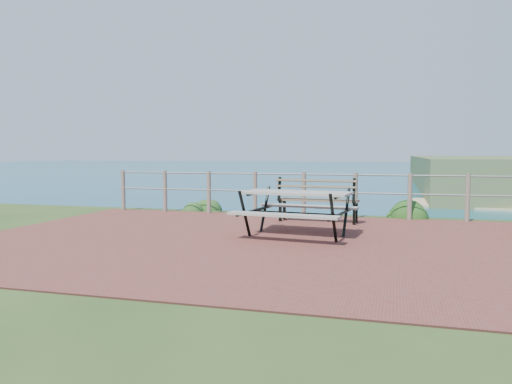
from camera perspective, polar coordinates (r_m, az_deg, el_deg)
ground at (r=8.17m, az=1.25°, el=-5.74°), size 10.00×7.00×0.12m
ocean at (r=207.80m, az=15.20°, el=3.89°), size 1200.00×1200.00×0.00m
safety_railing at (r=11.35m, az=5.49°, el=0.02°), size 9.40×0.10×1.00m
picnic_table at (r=8.57m, az=4.63°, el=-1.94°), size 1.90×1.58×0.77m
park_bench at (r=10.39m, az=7.11°, el=-0.15°), size 1.68×0.52×0.94m
shrub_lip_west at (r=12.81m, az=-6.37°, el=-2.05°), size 0.86×0.86×0.63m
shrub_lip_east at (r=11.77m, az=16.62°, el=-2.79°), size 0.82×0.82×0.58m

